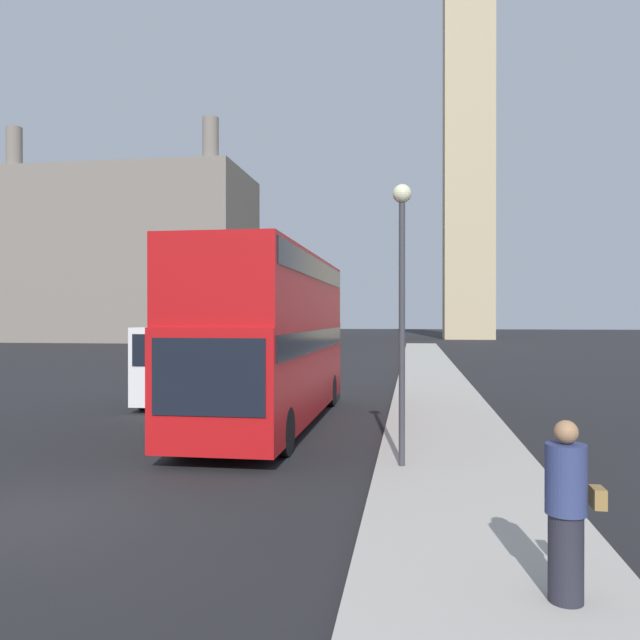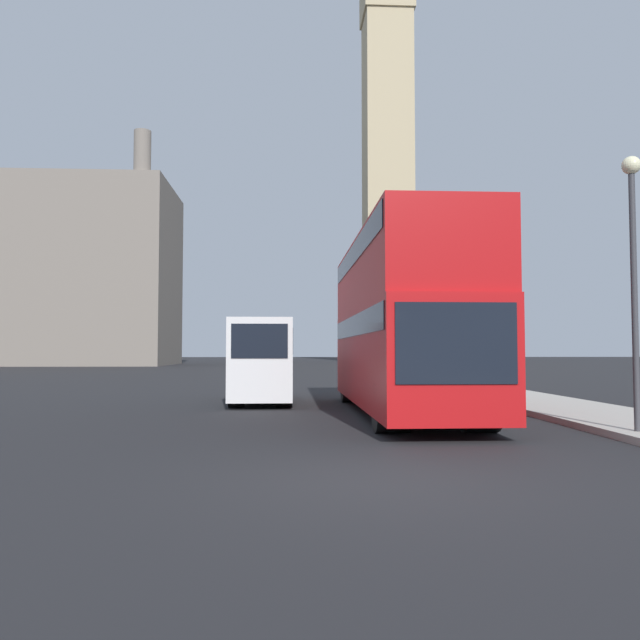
% 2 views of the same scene
% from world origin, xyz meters
% --- Properties ---
extents(ground_plane, '(300.00, 300.00, 0.00)m').
position_xyz_m(ground_plane, '(0.00, 0.00, 0.00)').
color(ground_plane, black).
extents(clock_tower, '(7.16, 7.33, 69.90)m').
position_xyz_m(clock_tower, '(13.19, 79.33, 35.81)').
color(clock_tower, tan).
rests_on(clock_tower, ground_plane).
extents(building_block_distant, '(28.48, 15.27, 25.53)m').
position_xyz_m(building_block_distant, '(-29.05, 65.71, 10.51)').
color(building_block_distant, slate).
rests_on(building_block_distant, ground_plane).
extents(red_double_decker_bus, '(2.61, 10.88, 4.68)m').
position_xyz_m(red_double_decker_bus, '(1.83, 8.36, 2.59)').
color(red_double_decker_bus, '#B71114').
rests_on(red_double_decker_bus, ground_plane).
extents(white_van, '(1.93, 5.69, 2.67)m').
position_xyz_m(white_van, '(-2.04, 12.30, 1.43)').
color(white_van, white).
rests_on(white_van, ground_plane).
extents(street_lamp, '(0.36, 0.36, 5.37)m').
position_xyz_m(street_lamp, '(5.50, 3.45, 3.71)').
color(street_lamp, '#38383D').
rests_on(street_lamp, sidewalk_strip).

